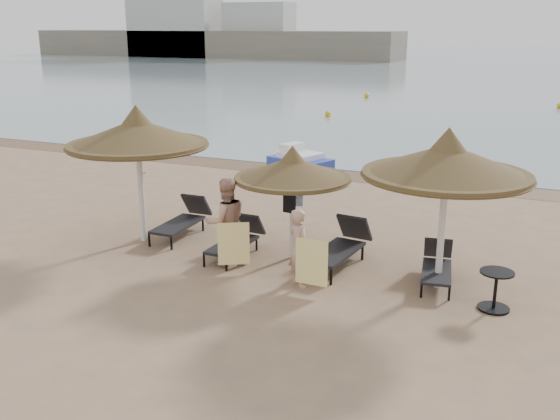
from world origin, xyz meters
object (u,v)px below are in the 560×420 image
(palapa_right, at_px, (447,162))
(side_table, at_px, (495,292))
(person_right, at_px, (299,241))
(palapa_left, at_px, (137,134))
(lounger_far_left, at_px, (184,219))
(person_left, at_px, (226,215))
(lounger_near_left, at_px, (238,239))
(palapa_center, at_px, (292,169))
(lounger_far_right, at_px, (437,265))
(lounger_near_right, at_px, (341,245))
(pedal_boat, at_px, (300,162))

(palapa_right, height_order, side_table, palapa_right)
(side_table, height_order, person_right, person_right)
(palapa_left, xyz_separation_m, lounger_far_left, (0.62, 0.76, -2.13))
(person_left, bearing_deg, lounger_near_left, -126.13)
(palapa_center, height_order, lounger_far_right, palapa_center)
(lounger_far_left, relative_size, lounger_near_right, 0.92)
(person_left, bearing_deg, lounger_far_left, -77.52)
(lounger_far_right, xyz_separation_m, side_table, (1.17, -0.91, 0.01))
(lounger_far_left, xyz_separation_m, person_right, (3.68, -1.75, 0.51))
(palapa_left, bearing_deg, lounger_far_left, 50.83)
(lounger_far_right, height_order, pedal_boat, pedal_boat)
(palapa_center, xyz_separation_m, palapa_right, (3.17, -0.34, 0.50))
(lounger_near_left, relative_size, side_table, 2.51)
(lounger_far_right, bearing_deg, pedal_boat, 119.14)
(lounger_near_right, height_order, person_right, person_right)
(pedal_boat, bearing_deg, palapa_right, -31.25)
(lounger_near_right, height_order, pedal_boat, pedal_boat)
(palapa_right, distance_m, person_right, 3.10)
(palapa_center, distance_m, lounger_far_right, 3.50)
(pedal_boat, bearing_deg, palapa_center, -47.82)
(lounger_far_left, bearing_deg, lounger_near_right, -6.14)
(lounger_far_left, distance_m, lounger_far_right, 6.09)
(lounger_far_left, height_order, person_left, person_left)
(palapa_right, relative_size, side_table, 4.34)
(lounger_near_left, relative_size, lounger_far_right, 1.05)
(lounger_near_right, relative_size, lounger_far_right, 1.24)
(lounger_far_left, xyz_separation_m, lounger_near_right, (4.06, -0.33, 0.03))
(palapa_right, xyz_separation_m, pedal_boat, (-6.05, 7.97, -2.11))
(lounger_far_right, xyz_separation_m, person_left, (-4.20, -0.87, 0.75))
(lounger_far_left, bearing_deg, palapa_center, -9.23)
(person_left, distance_m, pedal_boat, 8.74)
(lounger_far_left, xyz_separation_m, lounger_far_right, (6.08, -0.45, -0.06))
(lounger_near_left, height_order, pedal_boat, pedal_boat)
(palapa_center, xyz_separation_m, lounger_near_left, (-1.18, -0.28, -1.60))
(lounger_far_right, relative_size, person_right, 0.96)
(lounger_near_right, distance_m, lounger_far_right, 2.02)
(lounger_far_left, relative_size, person_left, 0.90)
(lounger_far_left, distance_m, pedal_boat, 7.22)
(palapa_left, height_order, side_table, palapa_left)
(side_table, bearing_deg, palapa_right, 150.94)
(palapa_right, height_order, person_left, palapa_right)
(palapa_right, xyz_separation_m, lounger_far_left, (-6.16, 0.75, -2.07))
(palapa_right, relative_size, lounger_near_left, 1.73)
(lounger_near_right, distance_m, side_table, 3.35)
(palapa_left, bearing_deg, palapa_center, 5.58)
(lounger_far_right, bearing_deg, palapa_left, 173.92)
(palapa_center, distance_m, palapa_right, 3.23)
(pedal_boat, bearing_deg, lounger_far_right, -30.56)
(lounger_near_right, xyz_separation_m, lounger_far_right, (2.02, -0.11, -0.08))
(palapa_right, xyz_separation_m, lounger_near_right, (-2.10, 0.41, -2.05))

